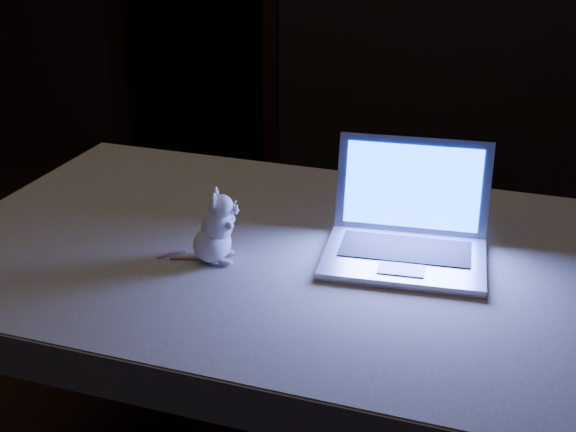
% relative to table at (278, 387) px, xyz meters
% --- Properties ---
extents(table, '(1.57, 1.03, 0.83)m').
position_rel_table_xyz_m(table, '(0.00, 0.00, 0.00)').
color(table, black).
rests_on(table, floor).
extents(tablecloth, '(1.66, 1.12, 0.10)m').
position_rel_table_xyz_m(tablecloth, '(-0.01, -0.05, 0.37)').
color(tablecloth, beige).
rests_on(tablecloth, table).
extents(laptop, '(0.40, 0.36, 0.25)m').
position_rel_table_xyz_m(laptop, '(0.31, 0.00, 0.55)').
color(laptop, silver).
rests_on(laptop, tablecloth).
extents(plush_mouse, '(0.15, 0.15, 0.18)m').
position_rel_table_xyz_m(plush_mouse, '(-0.12, -0.12, 0.51)').
color(plush_mouse, white).
rests_on(plush_mouse, tablecloth).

